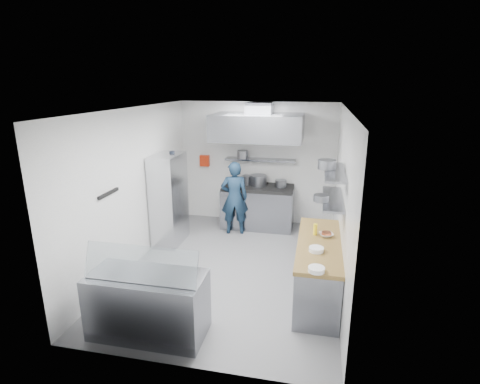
% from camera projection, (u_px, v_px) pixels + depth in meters
% --- Properties ---
extents(floor, '(5.00, 5.00, 0.00)m').
position_uv_depth(floor, '(233.00, 268.00, 6.74)').
color(floor, slate).
rests_on(floor, ground).
extents(ceiling, '(5.00, 5.00, 0.00)m').
position_uv_depth(ceiling, '(232.00, 109.00, 5.95)').
color(ceiling, silver).
rests_on(ceiling, wall_back).
extents(wall_back, '(3.60, 2.80, 0.02)m').
position_uv_depth(wall_back, '(257.00, 163.00, 8.69)').
color(wall_back, white).
rests_on(wall_back, floor).
extents(wall_front, '(3.60, 2.80, 0.02)m').
position_uv_depth(wall_front, '(180.00, 258.00, 4.00)').
color(wall_front, white).
rests_on(wall_front, floor).
extents(wall_left, '(2.80, 5.00, 0.02)m').
position_uv_depth(wall_left, '(135.00, 187.00, 6.70)').
color(wall_left, white).
rests_on(wall_left, floor).
extents(wall_right, '(2.80, 5.00, 0.02)m').
position_uv_depth(wall_right, '(342.00, 200.00, 5.98)').
color(wall_right, white).
rests_on(wall_right, floor).
extents(gas_range, '(1.60, 0.80, 0.90)m').
position_uv_depth(gas_range, '(258.00, 208.00, 8.56)').
color(gas_range, gray).
rests_on(gas_range, floor).
extents(cooktop, '(1.57, 0.78, 0.06)m').
position_uv_depth(cooktop, '(258.00, 188.00, 8.43)').
color(cooktop, black).
rests_on(cooktop, gas_range).
extents(stock_pot_left, '(0.25, 0.25, 0.20)m').
position_uv_depth(stock_pot_left, '(247.00, 180.00, 8.57)').
color(stock_pot_left, slate).
rests_on(stock_pot_left, cooktop).
extents(stock_pot_mid, '(0.37, 0.37, 0.24)m').
position_uv_depth(stock_pot_mid, '(259.00, 180.00, 8.46)').
color(stock_pot_mid, slate).
rests_on(stock_pot_mid, cooktop).
extents(stock_pot_right, '(0.25, 0.25, 0.16)m').
position_uv_depth(stock_pot_right, '(281.00, 183.00, 8.34)').
color(stock_pot_right, slate).
rests_on(stock_pot_right, cooktop).
extents(over_range_shelf, '(1.60, 0.30, 0.04)m').
position_uv_depth(over_range_shelf, '(260.00, 160.00, 8.49)').
color(over_range_shelf, gray).
rests_on(over_range_shelf, wall_back).
extents(shelf_pot_a, '(0.25, 0.25, 0.18)m').
position_uv_depth(shelf_pot_a, '(243.00, 154.00, 8.51)').
color(shelf_pot_a, slate).
rests_on(shelf_pot_a, over_range_shelf).
extents(extractor_hood, '(1.90, 1.15, 0.55)m').
position_uv_depth(extractor_hood, '(258.00, 127.00, 7.88)').
color(extractor_hood, gray).
rests_on(extractor_hood, wall_back).
extents(hood_duct, '(0.55, 0.55, 0.24)m').
position_uv_depth(hood_duct, '(260.00, 108.00, 7.98)').
color(hood_duct, slate).
rests_on(hood_duct, extractor_hood).
extents(red_firebox, '(0.22, 0.10, 0.26)m').
position_uv_depth(red_firebox, '(205.00, 161.00, 8.88)').
color(red_firebox, red).
rests_on(red_firebox, wall_back).
extents(chef, '(0.66, 0.50, 1.61)m').
position_uv_depth(chef, '(234.00, 198.00, 8.09)').
color(chef, '#162B42').
rests_on(chef, floor).
extents(wire_rack, '(0.50, 0.90, 1.85)m').
position_uv_depth(wire_rack, '(169.00, 199.00, 7.59)').
color(wire_rack, silver).
rests_on(wire_rack, floor).
extents(rack_bin_a, '(0.17, 0.21, 0.19)m').
position_uv_depth(rack_bin_a, '(172.00, 203.00, 7.77)').
color(rack_bin_a, white).
rests_on(rack_bin_a, wire_rack).
extents(rack_bin_b, '(0.13, 0.16, 0.15)m').
position_uv_depth(rack_bin_b, '(176.00, 176.00, 7.90)').
color(rack_bin_b, yellow).
rests_on(rack_bin_b, wire_rack).
extents(rack_jar, '(0.11, 0.11, 0.18)m').
position_uv_depth(rack_jar, '(172.00, 156.00, 7.49)').
color(rack_jar, black).
rests_on(rack_jar, wire_rack).
extents(knife_strip, '(0.04, 0.55, 0.05)m').
position_uv_depth(knife_strip, '(108.00, 193.00, 5.81)').
color(knife_strip, black).
rests_on(knife_strip, wall_left).
extents(prep_counter_base, '(0.62, 2.00, 0.84)m').
position_uv_depth(prep_counter_base, '(318.00, 271.00, 5.76)').
color(prep_counter_base, gray).
rests_on(prep_counter_base, floor).
extents(prep_counter_top, '(0.65, 2.04, 0.06)m').
position_uv_depth(prep_counter_top, '(319.00, 244.00, 5.63)').
color(prep_counter_top, brown).
rests_on(prep_counter_top, prep_counter_base).
extents(plate_stack_a, '(0.21, 0.21, 0.06)m').
position_uv_depth(plate_stack_a, '(316.00, 269.00, 4.74)').
color(plate_stack_a, white).
rests_on(plate_stack_a, prep_counter_top).
extents(plate_stack_b, '(0.21, 0.21, 0.06)m').
position_uv_depth(plate_stack_b, '(316.00, 249.00, 5.31)').
color(plate_stack_b, white).
rests_on(plate_stack_b, prep_counter_top).
extents(copper_pan, '(0.15, 0.15, 0.06)m').
position_uv_depth(copper_pan, '(326.00, 234.00, 5.85)').
color(copper_pan, '#BE5C35').
rests_on(copper_pan, prep_counter_top).
extents(squeeze_bottle, '(0.06, 0.06, 0.18)m').
position_uv_depth(squeeze_bottle, '(315.00, 229.00, 5.87)').
color(squeeze_bottle, yellow).
rests_on(squeeze_bottle, prep_counter_top).
extents(mixing_bowl, '(0.26, 0.26, 0.05)m').
position_uv_depth(mixing_bowl, '(326.00, 235.00, 5.83)').
color(mixing_bowl, white).
rests_on(mixing_bowl, prep_counter_top).
extents(wall_shelf_lower, '(0.30, 1.30, 0.04)m').
position_uv_depth(wall_shelf_lower, '(333.00, 199.00, 5.71)').
color(wall_shelf_lower, gray).
rests_on(wall_shelf_lower, wall_right).
extents(wall_shelf_upper, '(0.30, 1.30, 0.04)m').
position_uv_depth(wall_shelf_upper, '(335.00, 172.00, 5.59)').
color(wall_shelf_upper, gray).
rests_on(wall_shelf_upper, wall_right).
extents(shelf_pot_c, '(0.22, 0.22, 0.10)m').
position_uv_depth(shelf_pot_c, '(321.00, 198.00, 5.51)').
color(shelf_pot_c, slate).
rests_on(shelf_pot_c, wall_shelf_lower).
extents(shelf_pot_d, '(0.27, 0.27, 0.14)m').
position_uv_depth(shelf_pot_d, '(327.00, 164.00, 5.69)').
color(shelf_pot_d, slate).
rests_on(shelf_pot_d, wall_shelf_upper).
extents(display_case, '(1.50, 0.70, 0.85)m').
position_uv_depth(display_case, '(148.00, 305.00, 4.88)').
color(display_case, gray).
rests_on(display_case, floor).
extents(display_glass, '(1.47, 0.19, 0.42)m').
position_uv_depth(display_glass, '(140.00, 264.00, 4.58)').
color(display_glass, silver).
rests_on(display_glass, display_case).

